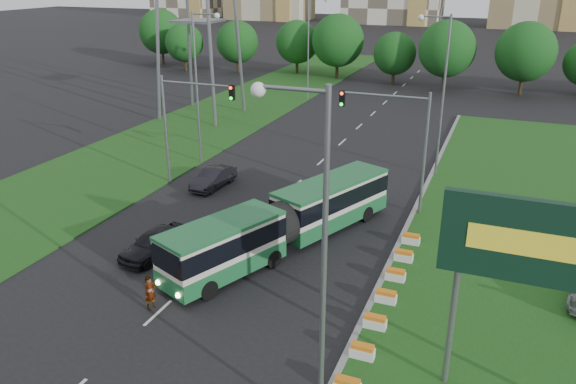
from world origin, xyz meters
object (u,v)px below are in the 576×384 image
at_px(car_left_far, 213,178).
at_px(shopping_trolley, 189,290).
at_px(articulated_bus, 282,220).
at_px(car_left_near, 155,243).
at_px(traffic_mast_left, 184,115).
at_px(pedestrian, 150,292).
at_px(traffic_mast_median, 400,132).
at_px(billboard, 532,252).

distance_m(car_left_far, shopping_trolley, 14.82).
relative_size(articulated_bus, car_left_near, 3.55).
height_order(traffic_mast_left, car_left_near, traffic_mast_left).
bearing_deg(pedestrian, shopping_trolley, -14.47).
distance_m(traffic_mast_median, car_left_far, 14.07).
relative_size(traffic_mast_median, car_left_near, 1.77).
bearing_deg(billboard, shopping_trolley, 172.80).
bearing_deg(billboard, car_left_near, 165.51).
bearing_deg(car_left_near, traffic_mast_median, 54.95).
distance_m(billboard, traffic_mast_median, 17.68).
bearing_deg(car_left_far, articulated_bus, -35.62).
relative_size(articulated_bus, pedestrian, 9.40).
distance_m(car_left_near, pedestrian, 5.39).
relative_size(traffic_mast_median, traffic_mast_left, 1.00).
relative_size(articulated_bus, car_left_far, 3.73).
bearing_deg(car_left_near, billboard, -4.77).
bearing_deg(traffic_mast_median, traffic_mast_left, -176.23).
bearing_deg(traffic_mast_left, pedestrian, -65.01).
xyz_separation_m(billboard, car_left_far, (-20.74, 15.38, -5.45)).
xyz_separation_m(car_left_near, car_left_far, (-2.15, 10.57, -0.06)).
relative_size(traffic_mast_left, car_left_far, 1.85).
distance_m(articulated_bus, shopping_trolley, 7.13).
relative_size(billboard, shopping_trolley, 13.06).
bearing_deg(traffic_mast_median, shopping_trolley, -117.03).
xyz_separation_m(traffic_mast_left, shopping_trolley, (7.94, -13.15, -5.05)).
bearing_deg(billboard, pedestrian, 179.19).
distance_m(articulated_bus, pedestrian, 8.94).
bearing_deg(articulated_bus, traffic_mast_median, 79.01).
bearing_deg(articulated_bus, shopping_trolley, -86.15).
distance_m(billboard, shopping_trolley, 15.92).
relative_size(billboard, articulated_bus, 0.50).
distance_m(traffic_mast_median, traffic_mast_left, 15.19).
xyz_separation_m(articulated_bus, pedestrian, (-3.29, -8.27, -0.77)).
xyz_separation_m(traffic_mast_left, car_left_near, (4.04, -10.20, -4.58)).
height_order(traffic_mast_left, shopping_trolley, traffic_mast_left).
distance_m(billboard, car_left_near, 19.94).
relative_size(car_left_far, pedestrian, 2.52).
bearing_deg(car_left_far, billboard, -32.47).
relative_size(billboard, traffic_mast_median, 1.00).
bearing_deg(traffic_mast_left, billboard, -33.55).
bearing_deg(pedestrian, traffic_mast_median, -9.45).
height_order(car_left_far, pedestrian, pedestrian).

